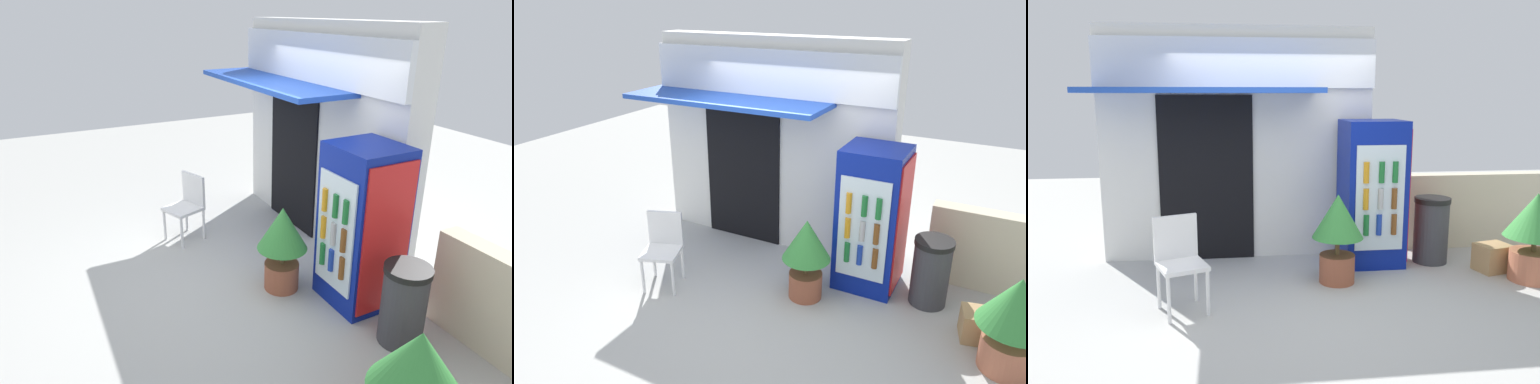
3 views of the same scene
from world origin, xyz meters
TOP-DOWN VIEW (x-y plane):
  - ground at (0.00, 0.00)m, footprint 16.00×16.00m
  - storefront_building at (-0.47, 1.49)m, footprint 3.38×1.14m
  - drink_cooler at (1.12, 0.96)m, footprint 0.73×0.72m
  - plastic_chair at (-1.07, -0.16)m, footprint 0.54×0.55m
  - potted_plant_near_shop at (0.57, 0.35)m, footprint 0.55×0.55m
  - potted_plant_curbside at (2.72, 0.14)m, footprint 0.67×0.67m
  - trash_bin at (1.86, 0.89)m, footprint 0.43×0.43m
  - cardboard_box at (2.45, 0.49)m, footprint 0.43×0.38m

SIDE VIEW (x-z plane):
  - ground at x=0.00m, z-range 0.00..0.00m
  - cardboard_box at x=2.45m, z-range 0.00..0.32m
  - trash_bin at x=1.86m, z-range 0.00..0.81m
  - plastic_chair at x=-1.07m, z-range 0.07..0.97m
  - potted_plant_curbside at x=2.72m, z-range 0.09..1.08m
  - potted_plant_near_shop at x=0.57m, z-range 0.11..1.09m
  - drink_cooler at x=1.12m, z-range 0.00..1.73m
  - storefront_building at x=-0.47m, z-range 0.06..2.89m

